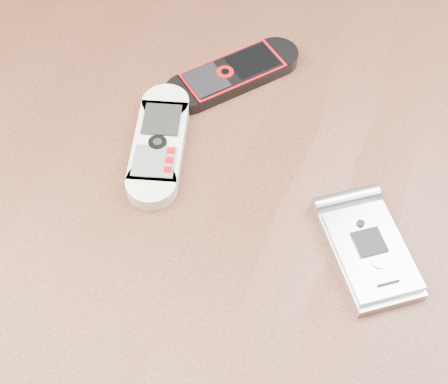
% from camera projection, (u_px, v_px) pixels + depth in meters
% --- Properties ---
extents(table, '(1.20, 0.80, 0.75)m').
position_uv_depth(table, '(220.00, 252.00, 0.67)').
color(table, black).
rests_on(table, ground).
extents(nokia_white, '(0.08, 0.15, 0.02)m').
position_uv_depth(nokia_white, '(159.00, 143.00, 0.61)').
color(nokia_white, silver).
rests_on(nokia_white, table).
extents(nokia_black_red, '(0.14, 0.15, 0.02)m').
position_uv_depth(nokia_black_red, '(233.00, 74.00, 0.66)').
color(nokia_black_red, black).
rests_on(nokia_black_red, table).
extents(motorola_razr, '(0.12, 0.13, 0.02)m').
position_uv_depth(motorola_razr, '(369.00, 250.00, 0.54)').
color(motorola_razr, '#BCBCC0').
rests_on(motorola_razr, table).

